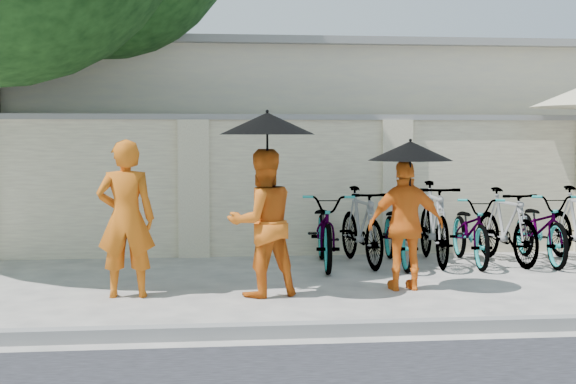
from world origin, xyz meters
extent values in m
plane|color=beige|center=(0.00, 0.00, 0.00)|extent=(80.00, 80.00, 0.00)
cube|color=gray|center=(0.00, -1.70, 0.06)|extent=(40.00, 0.16, 0.12)
cube|color=#F1EABF|center=(1.00, 3.20, 1.00)|extent=(20.00, 0.30, 2.00)
cube|color=beige|center=(2.00, 7.00, 1.60)|extent=(14.00, 6.00, 3.20)
imported|color=#C95D11|center=(-1.71, 0.23, 0.86)|extent=(0.63, 0.41, 1.73)
imported|color=#D76215|center=(-0.22, 0.13, 0.81)|extent=(0.94, 0.83, 1.62)
cylinder|color=black|center=(-0.17, 0.05, 1.41)|extent=(0.02, 0.02, 0.98)
cone|color=black|center=(-0.17, 0.05, 1.90)|extent=(1.04, 1.04, 0.24)
imported|color=orange|center=(1.44, 0.30, 0.75)|extent=(0.88, 0.39, 1.49)
cylinder|color=black|center=(1.46, 0.22, 1.22)|extent=(0.02, 0.02, 0.75)
cone|color=black|center=(1.46, 0.22, 1.60)|extent=(0.96, 0.96, 0.22)
imported|color=gray|center=(0.78, 2.02, 0.50)|extent=(0.82, 1.97, 1.01)
imported|color=gray|center=(1.28, 2.11, 0.53)|extent=(0.71, 1.82, 1.07)
imported|color=gray|center=(1.79, 2.02, 0.48)|extent=(0.72, 1.85, 0.96)
imported|color=gray|center=(2.29, 2.09, 0.57)|extent=(0.71, 1.93, 1.14)
imported|color=gray|center=(2.80, 2.02, 0.47)|extent=(0.75, 1.84, 0.94)
imported|color=gray|center=(3.31, 2.04, 0.52)|extent=(0.69, 1.78, 1.04)
imported|color=gray|center=(3.81, 2.03, 0.49)|extent=(0.74, 1.90, 0.98)
camera|label=1|loc=(-0.87, -8.60, 1.76)|focal=50.00mm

